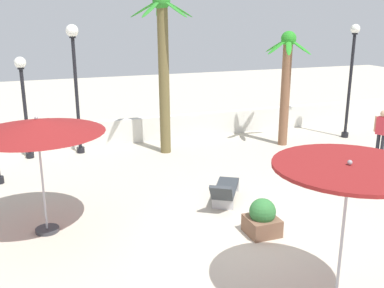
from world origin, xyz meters
TOP-DOWN VIEW (x-y plane):
  - ground_plane at (0.00, 0.00)m, footprint 56.00×56.00m
  - boundary_wall at (0.00, 8.56)m, footprint 25.20×0.30m
  - patio_umbrella_0 at (0.53, -2.65)m, footprint 2.40×2.40m
  - patio_umbrella_2 at (-3.95, 1.91)m, footprint 2.90×2.90m
  - palm_tree_0 at (0.38, 6.88)m, footprint 2.13×2.21m
  - palm_tree_1 at (4.91, 6.28)m, footprint 1.90×1.79m
  - lamp_post_1 at (7.86, 6.32)m, footprint 0.36×0.36m
  - lamp_post_2 at (-2.49, 7.88)m, footprint 0.43×0.43m
  - lamp_post_3 at (-4.22, 7.87)m, footprint 0.38×0.38m
  - lounge_chair_0 at (0.53, 1.95)m, footprint 1.47×1.89m
  - guest_0 at (7.15, 3.63)m, footprint 0.38×0.51m
  - planter at (0.62, 0.10)m, footprint 0.70×0.70m

SIDE VIEW (x-z plane):
  - ground_plane at x=0.00m, z-range 0.00..0.00m
  - lounge_chair_0 at x=0.53m, z-range -0.03..0.80m
  - planter at x=0.62m, z-range -0.04..0.81m
  - boundary_wall at x=0.00m, z-range 0.00..0.94m
  - guest_0 at x=7.15m, z-range 0.18..1.87m
  - lamp_post_3 at x=-4.22m, z-range 0.47..3.94m
  - patio_umbrella_0 at x=0.53m, z-range 1.07..3.70m
  - patio_umbrella_2 at x=-3.95m, z-range 1.12..3.83m
  - palm_tree_1 at x=4.91m, z-range 0.50..4.74m
  - lamp_post_1 at x=7.86m, z-range 0.46..4.91m
  - lamp_post_2 at x=-2.49m, z-range 0.75..5.24m
  - palm_tree_0 at x=0.38m, z-range 0.57..6.10m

